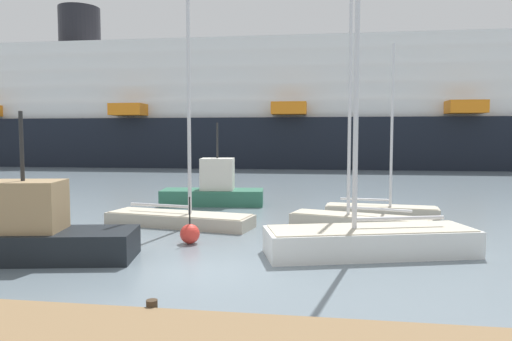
{
  "coord_description": "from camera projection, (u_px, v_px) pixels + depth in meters",
  "views": [
    {
      "loc": [
        3.62,
        -13.94,
        4.19
      ],
      "look_at": [
        0.0,
        10.03,
        2.42
      ],
      "focal_mm": 33.04,
      "sensor_mm": 36.0,
      "label": 1
    }
  ],
  "objects": [
    {
      "name": "sailboat_4",
      "position": [
        370.0,
        237.0,
        16.57
      ],
      "size": [
        7.67,
        4.12,
        12.79
      ],
      "rotation": [
        0.0,
        0.0,
        3.42
      ],
      "color": "white",
      "rests_on": "ground_plane"
    },
    {
      "name": "ground_plane",
      "position": [
        208.0,
        271.0,
        14.59
      ],
      "size": [
        600.0,
        600.0,
        0.0
      ],
      "primitive_type": "plane",
      "color": "slate"
    },
    {
      "name": "fishing_boat_0",
      "position": [
        214.0,
        189.0,
        28.69
      ],
      "size": [
        6.36,
        2.89,
        5.0
      ],
      "rotation": [
        0.0,
        0.0,
        0.11
      ],
      "color": "#2D6B51",
      "rests_on": "ground_plane"
    },
    {
      "name": "sailboat_2",
      "position": [
        179.0,
        215.0,
        21.95
      ],
      "size": [
        7.21,
        3.08,
        11.28
      ],
      "rotation": [
        0.0,
        0.0,
        -0.18
      ],
      "color": "#BCB29E",
      "rests_on": "ground_plane"
    },
    {
      "name": "sailboat_3",
      "position": [
        381.0,
        208.0,
        24.79
      ],
      "size": [
        5.87,
        2.03,
        8.93
      ],
      "rotation": [
        0.0,
        0.0,
        -0.1
      ],
      "color": "#BCB29E",
      "rests_on": "ground_plane"
    },
    {
      "name": "channel_buoy_1",
      "position": [
        190.0,
        234.0,
        18.34
      ],
      "size": [
        0.77,
        0.77,
        1.83
      ],
      "color": "red",
      "rests_on": "ground_plane"
    },
    {
      "name": "fishing_boat_2",
      "position": [
        31.0,
        232.0,
        15.88
      ],
      "size": [
        6.93,
        3.37,
        5.02
      ],
      "rotation": [
        0.0,
        0.0,
        3.33
      ],
      "color": "black",
      "rests_on": "ground_plane"
    },
    {
      "name": "cruise_ship",
      "position": [
        220.0,
        113.0,
        68.38
      ],
      "size": [
        119.62,
        20.39,
        23.27
      ],
      "rotation": [
        0.0,
        0.0,
        0.02
      ],
      "color": "black",
      "rests_on": "ground_plane"
    },
    {
      "name": "sailboat_0",
      "position": [
        359.0,
        219.0,
        20.83
      ],
      "size": [
        6.24,
        3.11,
        10.83
      ],
      "rotation": [
        0.0,
        0.0,
        2.86
      ],
      "color": "#BCB29E",
      "rests_on": "ground_plane"
    }
  ]
}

